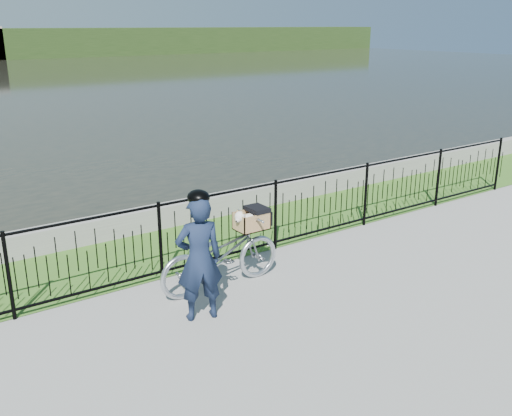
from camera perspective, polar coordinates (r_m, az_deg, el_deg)
ground at (r=7.51m, az=3.14°, el=-9.50°), size 120.00×120.00×0.00m
grass_strip at (r=9.50m, az=-6.57°, el=-3.49°), size 60.00×2.00×0.01m
quay_wall at (r=10.28m, az=-9.28°, el=-0.78°), size 60.00×0.30×0.40m
fence at (r=8.49m, az=-3.46°, el=-1.95°), size 14.00×0.06×1.15m
bicycle_rig at (r=7.76m, az=-3.47°, el=-4.56°), size 1.83×0.64×1.07m
cyclist at (r=6.86m, az=-5.72°, el=-4.87°), size 0.64×0.50×1.63m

